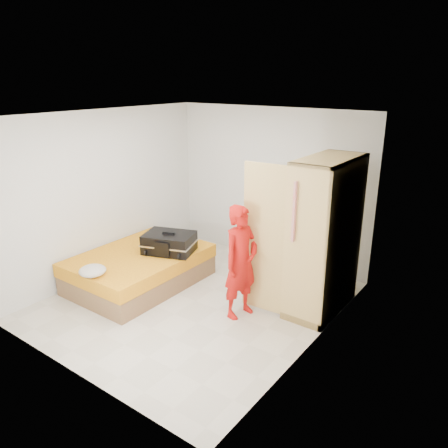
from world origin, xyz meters
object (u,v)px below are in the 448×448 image
Objects in this scene: bed at (140,268)px; round_cushion at (93,271)px; person at (241,262)px; wardrobe at (319,240)px; suitcase at (169,243)px.

bed is 0.96m from round_cushion.
bed is 1.85m from person.
bed is at bearing -159.79° from wardrobe.
bed is 0.61m from suitcase.
person reaches higher than bed.
person is at bearing -26.84° from suitcase.
bed is 1.32× the size of person.
suitcase reaches higher than bed.
round_cushion is at bearing -121.74° from suitcase.
bed is at bearing 94.03° from round_cushion.
bed is 2.27× the size of suitcase.
wardrobe is 3.07m from round_cushion.
person is 4.22× the size of round_cushion.
suitcase is 1.26m from round_cushion.
suitcase is (-1.44, 0.18, -0.12)m from person.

